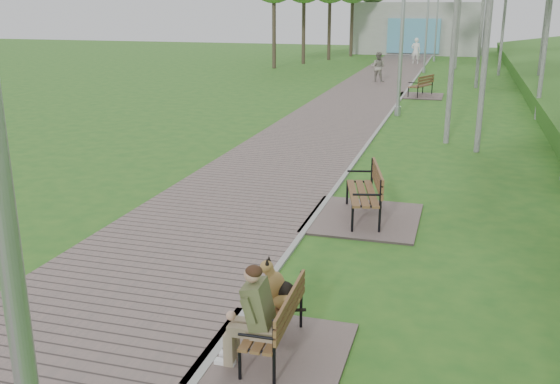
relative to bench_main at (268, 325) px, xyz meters
The scene contains 12 objects.
walkway 17.62m from the bench_main, 97.60° to the left, with size 3.50×67.00×0.04m, color #6F5E59.
kerb 17.47m from the bench_main, 91.90° to the left, with size 0.10×67.00×0.05m, color #999993.
building_north 47.00m from the bench_main, 92.54° to the left, with size 10.00×5.20×4.00m.
bench_main is the anchor object (origin of this frame).
bench_second 5.05m from the bench_main, 86.72° to the left, with size 2.04×2.26×1.25m.
bench_third 21.89m from the bench_main, 89.62° to the left, with size 1.87×2.07×1.15m.
lamp_post_near 4.17m from the bench_main, 97.03° to the right, with size 0.23×0.23×5.92m.
lamp_post_second 16.81m from the bench_main, 90.97° to the left, with size 0.22×0.22×5.79m.
lamp_post_third 31.87m from the bench_main, 90.65° to the left, with size 0.19×0.19×4.86m.
lamp_post_far 39.87m from the bench_main, 90.27° to the left, with size 0.18×0.18×4.64m.
pedestrian_near 37.24m from the bench_main, 91.99° to the left, with size 0.63×0.41×1.73m, color white.
pedestrian_far 26.56m from the bench_main, 95.10° to the left, with size 0.75×0.58×1.54m, color gray.
Camera 1 is at (2.50, -2.01, 3.90)m, focal length 40.00 mm.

